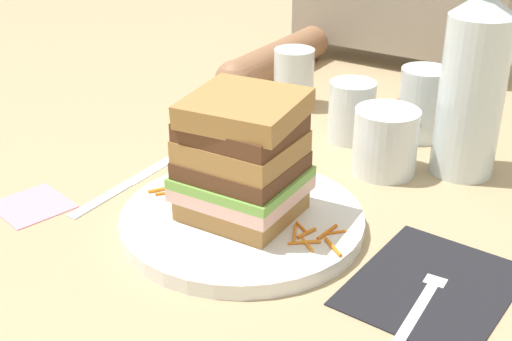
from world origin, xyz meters
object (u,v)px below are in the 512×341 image
Objects in this scene: main_plate at (241,221)px; napkin_pink at (32,205)px; knife at (127,184)px; water_bottle at (473,83)px; sandwich at (241,160)px; empty_tumbler_2 at (294,78)px; empty_tumbler_1 at (423,103)px; fork at (425,295)px; juice_glass at (385,145)px; empty_tumbler_0 at (355,112)px; napkin_dark at (433,285)px.

main_plate is 3.33× the size of napkin_pink.
knife is 0.75× the size of water_bottle.
sandwich is 0.68× the size of knife.
water_bottle is 3.39× the size of napkin_pink.
empty_tumbler_2 reaches higher than main_plate.
empty_tumbler_1 reaches higher than napkin_pink.
juice_glass is at bearing 121.97° from fork.
fork is at bearing -2.87° from knife.
water_bottle is at bearing -5.33° from empty_tumbler_0.
fork reaches higher than napkin_dark.
sandwich reaches higher than knife.
fork is (0.21, -0.01, -0.08)m from sandwich.
juice_glass is 0.13m from water_bottle.
empty_tumbler_0 is 0.92× the size of empty_tumbler_2.
knife is 2.03× the size of empty_tumbler_1.
water_bottle reaches higher than knife.
main_plate is 0.22m from juice_glass.
empty_tumbler_0 reaches higher than napkin_pink.
empty_tumbler_1 is at bearing 53.82° from knife.
sandwich is 1.51× the size of empty_tumbler_2.
empty_tumbler_2 is (-0.14, 0.35, -0.04)m from sandwich.
water_bottle reaches higher than empty_tumbler_0.
knife is (-0.17, 0.01, -0.08)m from sandwich.
water_bottle is at bearing 59.74° from main_plate.
empty_tumbler_0 is at bearing 57.87° from knife.
sandwich is 0.51× the size of water_bottle.
napkin_dark is 2.16× the size of napkin_pink.
empty_tumbler_2 reaches higher than napkin_dark.
knife is 2.43× the size of juice_glass.
juice_glass is 0.10m from empty_tumbler_0.
empty_tumbler_0 is 0.15m from empty_tumbler_2.
empty_tumbler_1 is (-0.08, 0.08, -0.07)m from water_bottle.
empty_tumbler_0 is at bearing 137.37° from juice_glass.
empty_tumbler_1 is (0.07, 0.34, 0.04)m from main_plate.
water_bottle reaches higher than napkin_pink.
juice_glass reaches higher than main_plate.
knife is at bearing -95.68° from empty_tumbler_2.
juice_glass is (-0.14, 0.20, 0.03)m from napkin_dark.
main_plate is 3.15× the size of empty_tumbler_0.
napkin_pink is at bearing -121.44° from empty_tumbler_0.
fork is 0.26m from juice_glass.
water_bottle is at bearing 38.22° from knife.
sandwich is 0.31m from water_bottle.
main_plate is at bearing 21.65° from napkin_pink.
sandwich is 0.19m from knife.
empty_tumbler_1 reaches higher than fork.
napkin_dark is (0.21, 0.01, -0.01)m from main_plate.
juice_glass is (0.07, 0.21, -0.05)m from sandwich.
sandwich reaches higher than fork.
napkin_pink is (-0.30, -0.30, -0.04)m from juice_glass.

